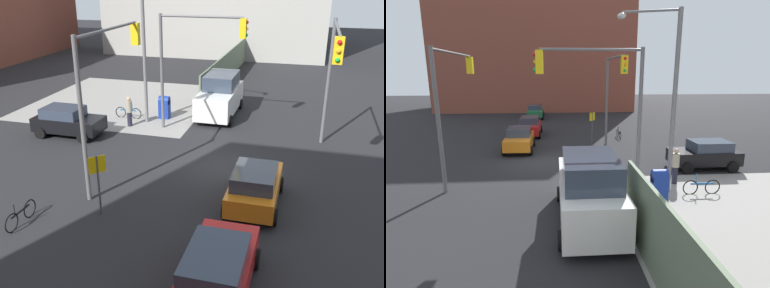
% 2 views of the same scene
% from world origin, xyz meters
% --- Properties ---
extents(ground_plane, '(120.00, 120.00, 0.00)m').
position_xyz_m(ground_plane, '(0.00, 0.00, 0.00)').
color(ground_plane, black).
extents(building_brick_west, '(16.00, 28.00, 22.77)m').
position_xyz_m(building_brick_west, '(-32.00, -2.14, 11.38)').
color(building_brick_west, brown).
rests_on(building_brick_west, ground).
extents(traffic_signal_nw_corner, '(5.84, 0.36, 6.50)m').
position_xyz_m(traffic_signal_nw_corner, '(-2.26, 4.50, 4.65)').
color(traffic_signal_nw_corner, '#59595B').
rests_on(traffic_signal_nw_corner, ground).
extents(traffic_signal_se_corner, '(6.14, 0.36, 6.50)m').
position_xyz_m(traffic_signal_se_corner, '(2.13, -4.50, 4.67)').
color(traffic_signal_se_corner, '#59595B').
rests_on(traffic_signal_se_corner, ground).
extents(traffic_signal_ne_corner, '(0.36, 4.88, 6.50)m').
position_xyz_m(traffic_signal_ne_corner, '(4.50, 2.66, 4.59)').
color(traffic_signal_ne_corner, '#59595B').
rests_on(traffic_signal_ne_corner, ground).
extents(street_lamp_corner, '(1.08, 2.58, 8.00)m').
position_xyz_m(street_lamp_corner, '(5.09, 5.45, 4.70)').
color(street_lamp_corner, slate).
rests_on(street_lamp_corner, ground).
extents(warning_sign_two_way, '(0.48, 0.48, 2.40)m').
position_xyz_m(warning_sign_two_way, '(-5.40, 3.53, 1.64)').
color(warning_sign_two_way, '#4C4C4C').
rests_on(warning_sign_two_way, ground).
extents(mailbox_blue, '(0.56, 0.64, 1.43)m').
position_xyz_m(mailbox_blue, '(6.20, 5.00, 0.76)').
color(mailbox_blue, navy).
rests_on(mailbox_blue, ground).
extents(sedan_red, '(4.20, 2.02, 1.62)m').
position_xyz_m(sedan_red, '(-8.52, -1.65, 0.84)').
color(sedan_red, '#B21919').
rests_on(sedan_red, ground).
extents(coupe_green, '(4.24, 2.02, 1.62)m').
position_xyz_m(coupe_green, '(-19.04, -1.82, 0.84)').
color(coupe_green, '#1E6638').
rests_on(coupe_green, ground).
extents(coupe_orange, '(3.90, 2.02, 1.62)m').
position_xyz_m(coupe_orange, '(-3.15, -1.95, 0.84)').
color(coupe_orange, orange).
rests_on(coupe_orange, ground).
extents(coupe_black, '(2.02, 3.81, 1.62)m').
position_xyz_m(coupe_black, '(1.86, 9.20, 0.84)').
color(coupe_black, black).
rests_on(coupe_black, ground).
extents(van_white_delivery, '(5.40, 2.32, 2.62)m').
position_xyz_m(van_white_delivery, '(7.81, 1.80, 1.28)').
color(van_white_delivery, white).
rests_on(van_white_delivery, ground).
extents(pedestrian_crossing, '(0.36, 0.36, 1.81)m').
position_xyz_m(pedestrian_crossing, '(4.20, 6.50, 0.94)').
color(pedestrian_crossing, '#9E937A').
rests_on(pedestrian_crossing, ground).
extents(bicycle_leaning_on_fence, '(0.05, 1.75, 0.97)m').
position_xyz_m(bicycle_leaning_on_fence, '(5.60, 7.20, 0.35)').
color(bicycle_leaning_on_fence, black).
rests_on(bicycle_leaning_on_fence, ground).
extents(bicycle_at_crosswalk, '(1.75, 0.05, 0.97)m').
position_xyz_m(bicycle_at_crosswalk, '(-6.80, 6.00, 0.35)').
color(bicycle_at_crosswalk, black).
rests_on(bicycle_at_crosswalk, ground).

